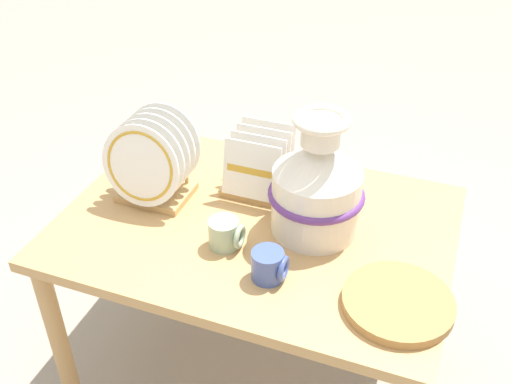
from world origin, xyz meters
TOP-DOWN VIEW (x-y plane):
  - ground_plane at (0.00, 0.00)m, footprint 14.00×14.00m
  - display_table at (0.00, 0.00)m, footprint 1.15×0.81m
  - ceramic_vase at (0.17, 0.04)m, footprint 0.28×0.28m
  - dish_rack_round_plates at (-0.34, 0.01)m, footprint 0.26×0.20m
  - dish_rack_square_plates at (-0.05, 0.16)m, footprint 0.22×0.19m
  - wicker_charger_stack at (0.45, -0.20)m, footprint 0.28×0.28m
  - mug_sage_glaze at (-0.04, -0.13)m, footprint 0.10×0.09m
  - mug_cobalt_glaze at (0.12, -0.21)m, footprint 0.10×0.09m

SIDE VIEW (x-z plane):
  - ground_plane at x=0.00m, z-range 0.00..0.00m
  - display_table at x=0.00m, z-range 0.26..0.94m
  - wicker_charger_stack at x=0.45m, z-range 0.68..0.71m
  - mug_sage_glaze at x=-0.04m, z-range 0.68..0.77m
  - mug_cobalt_glaze at x=0.12m, z-range 0.68..0.77m
  - dish_rack_square_plates at x=-0.05m, z-range 0.65..0.85m
  - dish_rack_round_plates at x=-0.34m, z-range 0.66..0.94m
  - ceramic_vase at x=0.17m, z-range 0.65..1.02m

